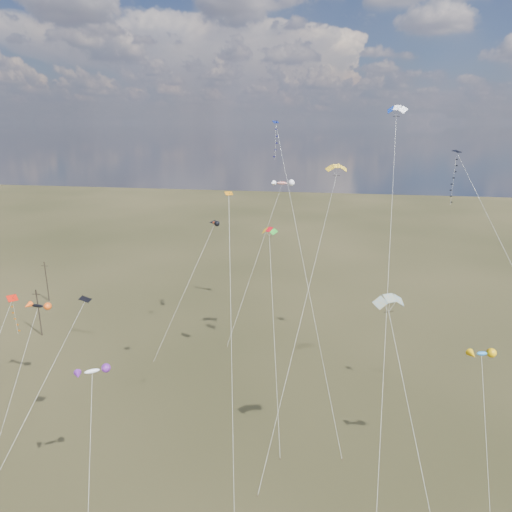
% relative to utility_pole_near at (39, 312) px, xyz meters
% --- Properties ---
extents(utility_pole_near, '(1.40, 0.20, 8.00)m').
position_rel_utility_pole_near_xyz_m(utility_pole_near, '(0.00, 0.00, 0.00)').
color(utility_pole_near, black).
rests_on(utility_pole_near, ground).
extents(utility_pole_far, '(1.40, 0.20, 8.00)m').
position_rel_utility_pole_near_xyz_m(utility_pole_far, '(-8.00, 14.00, 0.00)').
color(utility_pole_far, black).
rests_on(utility_pole_far, ground).
extents(diamond_black_high, '(14.59, 20.76, 30.50)m').
position_rel_utility_pole_near_xyz_m(diamond_black_high, '(61.47, -3.16, 21.66)').
color(diamond_black_high, black).
rests_on(diamond_black_high, ground).
extents(diamond_navy_tall, '(10.03, 16.32, 33.91)m').
position_rel_utility_pole_near_xyz_m(diamond_navy_tall, '(39.90, -6.28, 25.04)').
color(diamond_navy_tall, '#0A144C').
rests_on(diamond_navy_tall, ground).
extents(diamond_black_mid, '(7.78, 10.66, 18.31)m').
position_rel_utility_pole_near_xyz_m(diamond_black_mid, '(22.85, -28.07, 9.76)').
color(diamond_black_mid, black).
rests_on(diamond_black_mid, ground).
extents(diamond_red_low, '(1.42, 12.64, 14.19)m').
position_rel_utility_pole_near_xyz_m(diamond_red_low, '(9.92, -17.73, 7.22)').
color(diamond_red_low, red).
rests_on(diamond_red_low, ground).
extents(diamond_orange_center, '(4.34, 16.24, 26.78)m').
position_rel_utility_pole_near_xyz_m(diamond_orange_center, '(37.00, -20.61, 13.77)').
color(diamond_orange_center, orange).
rests_on(diamond_orange_center, ground).
extents(parafoil_yellow, '(7.23, 24.70, 29.15)m').
position_rel_utility_pole_near_xyz_m(parafoil_yellow, '(46.56, -3.50, 24.29)').
color(parafoil_yellow, gold).
rests_on(parafoil_yellow, ground).
extents(parafoil_blue_white, '(3.14, 28.82, 35.71)m').
position_rel_utility_pole_near_xyz_m(parafoil_blue_white, '(52.47, -9.88, 30.70)').
color(parafoil_blue_white, '#133EC0').
rests_on(parafoil_blue_white, ground).
extents(parafoil_striped, '(6.18, 13.85, 19.93)m').
position_rel_utility_pole_near_xyz_m(parafoil_striped, '(51.68, -23.50, 15.10)').
color(parafoil_striped, gold).
rests_on(parafoil_striped, ground).
extents(parafoil_tricolor, '(4.79, 16.48, 21.40)m').
position_rel_utility_pole_near_xyz_m(parafoil_tricolor, '(38.71, -6.48, 16.64)').
color(parafoil_tricolor, '#F7B10B').
rests_on(parafoil_tricolor, ground).
extents(novelty_black_orange, '(3.20, 10.72, 12.63)m').
position_rel_utility_pole_near_xyz_m(novelty_black_orange, '(11.36, -14.97, 8.02)').
color(novelty_black_orange, black).
rests_on(novelty_black_orange, ground).
extents(novelty_orange_black, '(7.40, 14.32, 18.83)m').
position_rel_utility_pole_near_xyz_m(novelty_orange_black, '(27.70, 7.72, 14.13)').
color(novelty_orange_black, '#EB4410').
rests_on(novelty_orange_black, ground).
extents(novelty_white_purple, '(3.54, 8.75, 14.40)m').
position_rel_utility_pole_near_xyz_m(novelty_white_purple, '(27.66, -30.87, 9.86)').
color(novelty_white_purple, white).
rests_on(novelty_white_purple, ground).
extents(novelty_redwhite_stripe, '(8.70, 13.48, 24.73)m').
position_rel_utility_pole_near_xyz_m(novelty_redwhite_stripe, '(37.74, 13.69, 19.97)').
color(novelty_redwhite_stripe, red).
rests_on(novelty_redwhite_stripe, ground).
extents(novelty_blue_yellow, '(2.09, 8.14, 14.17)m').
position_rel_utility_pole_near_xyz_m(novelty_blue_yellow, '(60.31, -21.47, 9.57)').
color(novelty_blue_yellow, '#277BC4').
rests_on(novelty_blue_yellow, ground).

